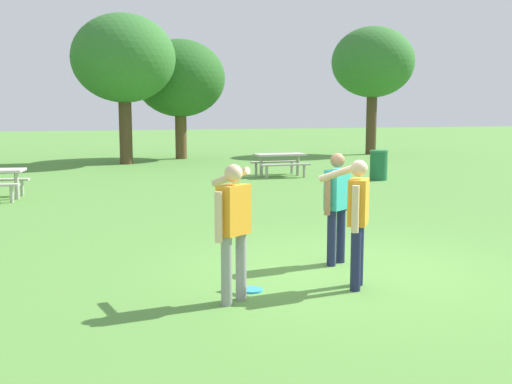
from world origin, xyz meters
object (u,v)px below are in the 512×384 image
frisbee (253,290)px  tree_slender_mid (180,79)px  person_bystander (357,214)px  person_thrower (233,222)px  trash_can_further_along (379,165)px  person_catcher (337,201)px  tree_back_left (373,63)px  picnic_table_far (280,160)px  tree_far_right (124,59)px

frisbee → tree_slender_mid: size_ratio=0.05×
person_bystander → tree_slender_mid: tree_slender_mid is taller
person_thrower → trash_can_further_along: person_thrower is taller
person_bystander → person_catcher: bearing=76.8°
person_bystander → frisbee: bearing=168.7°
person_thrower → tree_back_left: (13.08, 20.80, 3.59)m
person_bystander → frisbee: size_ratio=6.46×
trash_can_further_along → tree_slender_mid: tree_slender_mid is taller
trash_can_further_along → tree_back_left: 12.16m
person_thrower → person_catcher: 2.29m
person_thrower → frisbee: person_thrower is taller
frisbee → tree_slender_mid: bearing=81.6°
person_thrower → tree_slender_mid: bearing=80.8°
person_thrower → tree_slender_mid: size_ratio=0.30×
frisbee → tree_slender_mid: 21.16m
frisbee → picnic_table_far: picnic_table_far is taller
frisbee → person_catcher: bearing=29.9°
tree_back_left → person_catcher: bearing=-119.7°
person_bystander → tree_slender_mid: 21.13m
frisbee → tree_far_right: 19.10m
person_thrower → picnic_table_far: person_thrower is taller
person_catcher → tree_slender_mid: size_ratio=0.30×
person_thrower → trash_can_further_along: 13.20m
tree_far_right → tree_back_left: tree_back_left is taller
frisbee → tree_back_left: size_ratio=0.04×
tree_slender_mid → person_catcher: bearing=-94.3°
person_catcher → tree_back_left: tree_back_left is taller
person_catcher → tree_slender_mid: (1.47, 19.72, 2.70)m
picnic_table_far → trash_can_further_along: 3.34m
person_catcher → frisbee: person_catcher is taller
person_bystander → picnic_table_far: bearing=74.2°
trash_can_further_along → tree_far_right: size_ratio=0.16×
person_catcher → person_bystander: same height
frisbee → tree_far_right: bearing=88.9°
tree_far_right → tree_slender_mid: 3.43m
person_bystander → trash_can_further_along: (6.19, 10.52, -0.48)m
frisbee → trash_can_further_along: size_ratio=0.26×
person_thrower → frisbee: 1.07m
person_thrower → tree_slender_mid: tree_slender_mid is taller
tree_slender_mid → frisbee: bearing=-98.4°
person_bystander → frisbee: (-1.30, 0.26, -0.95)m
person_catcher → tree_far_right: (-1.23, 17.71, 3.35)m
person_bystander → person_thrower: bearing=-177.0°
picnic_table_far → trash_can_further_along: size_ratio=1.78×
picnic_table_far → tree_far_right: (-4.50, 6.33, 3.73)m
person_bystander → picnic_table_far: (3.54, 12.54, -0.40)m
person_bystander → tree_slender_mid: size_ratio=0.30×
person_bystander → trash_can_further_along: person_bystander is taller
frisbee → tree_slender_mid: (3.04, 20.62, 3.63)m
person_bystander → picnic_table_far: 13.04m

